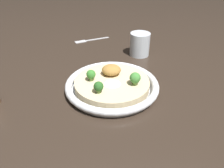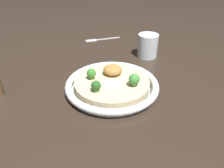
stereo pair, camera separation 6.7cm
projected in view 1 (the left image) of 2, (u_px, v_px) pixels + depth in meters
ground_plane at (112, 90)px, 0.68m from camera, size 6.00×6.00×0.00m
risotto_bowl at (112, 85)px, 0.68m from camera, size 0.29×0.29×0.03m
cheese_sprinkle at (113, 82)px, 0.65m from camera, size 0.05×0.05×0.01m
crispy_onion_garnish at (111, 70)px, 0.69m from camera, size 0.06×0.05×0.03m
broccoli_back_left at (135, 78)px, 0.64m from camera, size 0.03×0.03×0.04m
broccoli_back_right at (99, 87)px, 0.60m from camera, size 0.03×0.03×0.03m
broccoli_right at (91, 75)px, 0.66m from camera, size 0.03×0.03×0.03m
drinking_glass at (140, 44)px, 0.88m from camera, size 0.08×0.08×0.09m
fork_utensil at (88, 40)px, 1.04m from camera, size 0.16×0.08×0.00m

